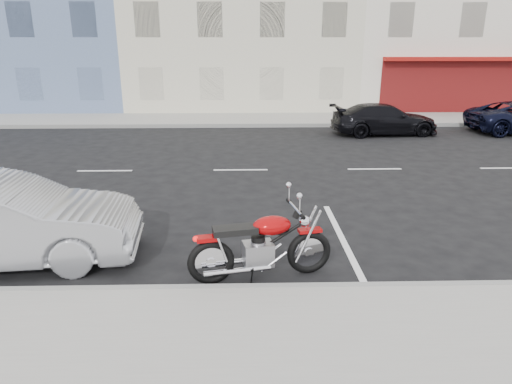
# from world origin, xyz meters

# --- Properties ---
(ground) EXTENTS (120.00, 120.00, 0.00)m
(ground) POSITION_xyz_m (0.00, 0.00, 0.00)
(ground) COLOR black
(ground) RESTS_ON ground
(sidewalk_far) EXTENTS (80.00, 3.40, 0.15)m
(sidewalk_far) POSITION_xyz_m (-5.00, 8.70, 0.07)
(sidewalk_far) COLOR gray
(sidewalk_far) RESTS_ON ground
(curb_near) EXTENTS (80.00, 0.12, 0.16)m
(curb_near) POSITION_xyz_m (-5.00, -7.00, 0.08)
(curb_near) COLOR gray
(curb_near) RESTS_ON ground
(curb_far) EXTENTS (80.00, 0.12, 0.16)m
(curb_far) POSITION_xyz_m (-5.00, 7.00, 0.08)
(curb_far) COLOR gray
(curb_far) RESTS_ON ground
(bldg_cream) EXTENTS (12.00, 12.00, 11.50)m
(bldg_cream) POSITION_xyz_m (-2.00, 16.30, 5.75)
(bldg_cream) COLOR beige
(bldg_cream) RESTS_ON ground
(motorcycle) EXTENTS (2.32, 0.87, 1.17)m
(motorcycle) POSITION_xyz_m (-0.81, -6.33, 0.54)
(motorcycle) COLOR black
(motorcycle) RESTS_ON ground
(car_far) EXTENTS (4.40, 2.08, 1.24)m
(car_far) POSITION_xyz_m (3.80, 5.30, 0.62)
(car_far) COLOR black
(car_far) RESTS_ON ground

